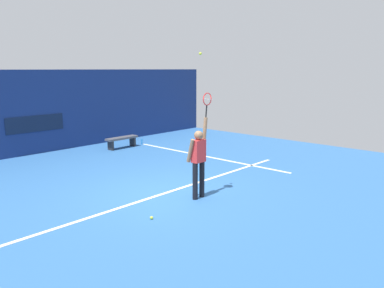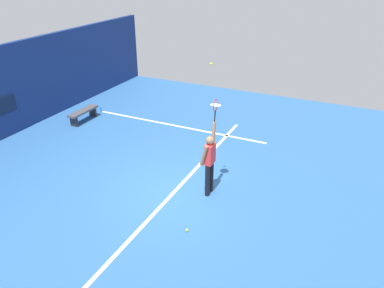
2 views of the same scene
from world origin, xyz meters
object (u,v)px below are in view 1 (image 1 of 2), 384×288
at_px(tennis_racket, 207,101).
at_px(tennis_ball, 200,54).
at_px(court_bench, 122,140).
at_px(spare_ball, 152,218).
at_px(tennis_player, 198,158).
at_px(water_bottle, 142,142).

bearing_deg(tennis_racket, tennis_ball, 157.80).
bearing_deg(court_bench, spare_ball, -122.93).
relative_size(tennis_player, tennis_racket, 3.22).
distance_m(tennis_player, tennis_ball, 2.49).
xyz_separation_m(tennis_ball, court_bench, (2.39, 6.29, -3.16)).
xyz_separation_m(tennis_player, spare_ball, (-1.71, -0.18, -0.98)).
distance_m(tennis_player, tennis_racket, 1.42).
distance_m(tennis_player, spare_ball, 1.98).
relative_size(tennis_ball, spare_ball, 1.00).
distance_m(tennis_ball, spare_ball, 3.93).
relative_size(court_bench, water_bottle, 5.83).
xyz_separation_m(tennis_racket, spare_ball, (-2.01, -0.18, -2.36)).
xyz_separation_m(tennis_ball, spare_ball, (-1.84, -0.25, -3.47)).
xyz_separation_m(court_bench, water_bottle, (1.04, 0.00, -0.22)).
bearing_deg(tennis_player, court_bench, 68.34).
bearing_deg(court_bench, tennis_player, -111.66).
relative_size(tennis_player, court_bench, 1.42).
xyz_separation_m(tennis_player, tennis_ball, (0.13, 0.07, 2.49)).
bearing_deg(spare_ball, water_bottle, 51.10).
xyz_separation_m(court_bench, spare_ball, (-4.23, -6.53, -0.30)).
height_order(court_bench, water_bottle, court_bench).
relative_size(tennis_ball, court_bench, 0.05).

